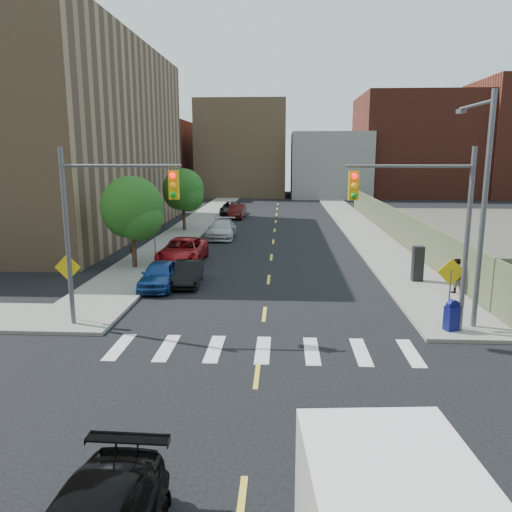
# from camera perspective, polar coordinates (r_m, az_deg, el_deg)

# --- Properties ---
(ground) EXTENTS (160.00, 160.00, 0.00)m
(ground) POSITION_cam_1_polar(r_m,az_deg,el_deg) (14.13, -0.33, -16.83)
(ground) COLOR black
(ground) RESTS_ON ground
(sidewalk_nw) EXTENTS (3.50, 73.00, 0.15)m
(sidewalk_nw) POSITION_cam_1_polar(r_m,az_deg,el_deg) (54.98, -5.80, 4.57)
(sidewalk_nw) COLOR gray
(sidewalk_nw) RESTS_ON ground
(sidewalk_ne) EXTENTS (3.50, 73.00, 0.15)m
(sidewalk_ne) POSITION_cam_1_polar(r_m,az_deg,el_deg) (54.77, 10.48, 4.41)
(sidewalk_ne) COLOR gray
(sidewalk_ne) RESTS_ON ground
(fence_north) EXTENTS (0.12, 44.00, 2.50)m
(fence_north) POSITION_cam_1_polar(r_m,az_deg,el_deg) (41.73, 15.38, 3.62)
(fence_north) COLOR #616C4B
(fence_north) RESTS_ON ground
(building_nw) EXTENTS (22.00, 30.00, 16.00)m
(building_nw) POSITION_cam_1_polar(r_m,az_deg,el_deg) (48.15, -25.67, 11.98)
(building_nw) COLOR #8C6B4C
(building_nw) RESTS_ON ground
(bg_bldg_west) EXTENTS (14.00, 18.00, 12.00)m
(bg_bldg_west) POSITION_cam_1_polar(r_m,az_deg,el_deg) (85.50, -12.52, 10.82)
(bg_bldg_west) COLOR #592319
(bg_bldg_west) RESTS_ON ground
(bg_bldg_midwest) EXTENTS (14.00, 16.00, 15.00)m
(bg_bldg_midwest) POSITION_cam_1_polar(r_m,az_deg,el_deg) (84.68, -1.47, 12.09)
(bg_bldg_midwest) COLOR #8C6B4C
(bg_bldg_midwest) RESTS_ON ground
(bg_bldg_center) EXTENTS (12.00, 16.00, 10.00)m
(bg_bldg_center) POSITION_cam_1_polar(r_m,az_deg,el_deg) (82.75, 8.30, 10.26)
(bg_bldg_center) COLOR gray
(bg_bldg_center) RESTS_ON ground
(bg_bldg_east) EXTENTS (18.00, 18.00, 16.00)m
(bg_bldg_east) POSITION_cam_1_polar(r_m,az_deg,el_deg) (87.05, 17.66, 11.88)
(bg_bldg_east) COLOR #592319
(bg_bldg_east) RESTS_ON ground
(signal_nw) EXTENTS (4.59, 0.30, 7.00)m
(signal_nw) POSITION_cam_1_polar(r_m,az_deg,el_deg) (19.73, -16.92, 4.68)
(signal_nw) COLOR #59595E
(signal_nw) RESTS_ON ground
(signal_ne) EXTENTS (4.59, 0.30, 7.00)m
(signal_ne) POSITION_cam_1_polar(r_m,az_deg,el_deg) (19.26, 18.92, 4.40)
(signal_ne) COLOR #59595E
(signal_ne) RESTS_ON ground
(streetlight_ne) EXTENTS (0.25, 3.70, 9.00)m
(streetlight_ne) POSITION_cam_1_polar(r_m,az_deg,el_deg) (20.75, 24.31, 6.40)
(streetlight_ne) COLOR #59595E
(streetlight_ne) RESTS_ON ground
(warn_sign_nw) EXTENTS (1.06, 0.06, 2.83)m
(warn_sign_nw) POSITION_cam_1_polar(r_m,az_deg,el_deg) (21.29, -20.67, -2.02)
(warn_sign_nw) COLOR #59595E
(warn_sign_nw) RESTS_ON ground
(warn_sign_ne) EXTENTS (1.06, 0.06, 2.83)m
(warn_sign_ne) POSITION_cam_1_polar(r_m,az_deg,el_deg) (20.53, 21.36, -2.56)
(warn_sign_ne) COLOR #59595E
(warn_sign_ne) RESTS_ON ground
(warn_sign_midwest) EXTENTS (1.06, 0.06, 2.83)m
(warn_sign_midwest) POSITION_cam_1_polar(r_m,az_deg,el_deg) (33.85, -11.55, 3.31)
(warn_sign_midwest) COLOR #59595E
(warn_sign_midwest) RESTS_ON ground
(tree_west_near) EXTENTS (3.66, 3.64, 5.52)m
(tree_west_near) POSITION_cam_1_polar(r_m,az_deg,el_deg) (29.95, -13.94, 5.01)
(tree_west_near) COLOR #332114
(tree_west_near) RESTS_ON ground
(tree_west_far) EXTENTS (3.66, 3.64, 5.52)m
(tree_west_far) POSITION_cam_1_polar(r_m,az_deg,el_deg) (44.45, -8.30, 7.26)
(tree_west_far) COLOR #332114
(tree_west_far) RESTS_ON ground
(parked_car_blue) EXTENTS (1.65, 4.06, 1.38)m
(parked_car_blue) POSITION_cam_1_polar(r_m,az_deg,el_deg) (25.91, -10.94, -2.11)
(parked_car_blue) COLOR navy
(parked_car_blue) RESTS_ON ground
(parked_car_black) EXTENTS (1.54, 3.79, 1.22)m
(parked_car_black) POSITION_cam_1_polar(r_m,az_deg,el_deg) (26.36, -7.79, -1.94)
(parked_car_black) COLOR black
(parked_car_black) RESTS_ON ground
(parked_car_red) EXTENTS (2.65, 5.66, 1.57)m
(parked_car_red) POSITION_cam_1_polar(r_m,az_deg,el_deg) (31.49, -8.38, 0.57)
(parked_car_red) COLOR #A91018
(parked_car_red) RESTS_ON ground
(parked_car_silver) EXTENTS (2.21, 5.21, 1.50)m
(parked_car_silver) POSITION_cam_1_polar(r_m,az_deg,el_deg) (40.64, -3.91, 3.09)
(parked_car_silver) COLOR #B0B3B8
(parked_car_silver) RESTS_ON ground
(parked_car_white) EXTENTS (2.19, 4.51, 1.48)m
(parked_car_white) POSITION_cam_1_polar(r_m,az_deg,el_deg) (40.76, -4.10, 3.10)
(parked_car_white) COLOR silver
(parked_car_white) RESTS_ON ground
(parked_car_maroon) EXTENTS (1.72, 4.54, 1.48)m
(parked_car_maroon) POSITION_cam_1_polar(r_m,az_deg,el_deg) (53.43, -2.21, 5.13)
(parked_car_maroon) COLOR #3B0C0B
(parked_car_maroon) RESTS_ON ground
(parked_car_grey) EXTENTS (2.46, 5.24, 1.45)m
(parked_car_grey) POSITION_cam_1_polar(r_m,az_deg,el_deg) (56.37, -2.79, 5.45)
(parked_car_grey) COLOR black
(parked_car_grey) RESTS_ON ground
(mailbox) EXTENTS (0.60, 0.53, 1.20)m
(mailbox) POSITION_cam_1_polar(r_m,az_deg,el_deg) (20.40, 21.47, -6.34)
(mailbox) COLOR #0E1256
(mailbox) RESTS_ON sidewalk_ne
(payphone) EXTENTS (0.57, 0.47, 1.85)m
(payphone) POSITION_cam_1_polar(r_m,az_deg,el_deg) (27.56, 18.00, -0.83)
(payphone) COLOR black
(payphone) RESTS_ON sidewalk_ne
(pedestrian_west) EXTENTS (0.68, 0.81, 1.89)m
(pedestrian_west) POSITION_cam_1_polar(r_m,az_deg,el_deg) (32.36, -13.83, 1.22)
(pedestrian_west) COLOR gray
(pedestrian_west) RESTS_ON sidewalk_nw
(pedestrian_east) EXTENTS (0.95, 0.83, 1.67)m
(pedestrian_east) POSITION_cam_1_polar(r_m,az_deg,el_deg) (25.87, 21.82, -2.08)
(pedestrian_east) COLOR gray
(pedestrian_east) RESTS_ON sidewalk_ne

